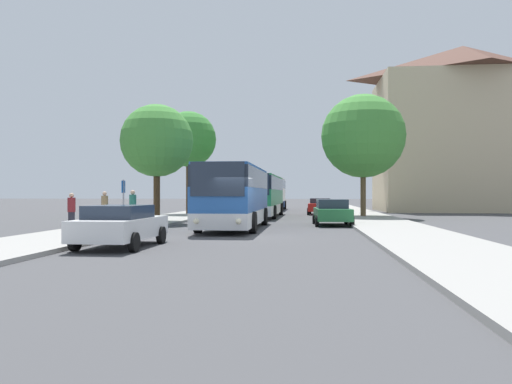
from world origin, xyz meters
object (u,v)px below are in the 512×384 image
at_px(bus_stop_sign, 123,198).
at_px(bus_front, 235,196).
at_px(bus_rear, 272,193).
at_px(parked_car_right_near, 332,212).
at_px(pedestrian_waiting_near, 133,208).
at_px(tree_left_far, 157,141).
at_px(tree_right_near, 363,136).
at_px(pedestrian_walking_back, 71,211).
at_px(pedestrian_waiting_far, 105,208).
at_px(tree_left_near, 188,139).
at_px(parked_car_right_far, 320,206).
at_px(parked_car_left_curb, 121,225).
at_px(bus_middle, 262,195).

bearing_deg(bus_stop_sign, bus_front, 17.85).
relative_size(bus_rear, parked_car_right_near, 2.45).
distance_m(bus_rear, pedestrian_waiting_near, 30.20).
distance_m(bus_rear, parked_car_right_near, 26.50).
bearing_deg(parked_car_right_near, tree_left_far, -7.32).
xyz_separation_m(bus_rear, tree_right_near, (7.97, -16.94, 4.26)).
height_order(pedestrian_waiting_near, tree_left_far, tree_left_far).
bearing_deg(pedestrian_walking_back, pedestrian_waiting_far, 140.89).
distance_m(bus_front, tree_left_near, 16.96).
bearing_deg(tree_left_near, parked_car_right_far, 15.91).
distance_m(pedestrian_walking_back, tree_left_far, 8.64).
relative_size(pedestrian_waiting_near, tree_right_near, 0.20).
relative_size(bus_rear, pedestrian_walking_back, 6.30).
xyz_separation_m(parked_car_right_near, pedestrian_waiting_near, (-10.45, -3.77, 0.32)).
distance_m(parked_car_right_near, pedestrian_waiting_far, 12.71).
xyz_separation_m(parked_car_right_far, tree_left_near, (-11.00, -3.13, 5.58)).
bearing_deg(pedestrian_walking_back, parked_car_left_curb, -1.01).
bearing_deg(parked_car_right_near, bus_front, 30.09).
relative_size(parked_car_right_near, pedestrian_waiting_near, 2.36).
relative_size(bus_rear, pedestrian_waiting_near, 5.78).
height_order(tree_left_far, tree_right_near, tree_right_near).
relative_size(tree_left_near, tree_right_near, 0.94).
bearing_deg(bus_middle, tree_left_far, -121.27).
xyz_separation_m(bus_middle, parked_car_right_far, (4.70, 5.13, -0.96)).
bearing_deg(tree_left_near, parked_car_left_curb, -81.89).
height_order(bus_rear, tree_left_far, tree_left_far).
relative_size(bus_stop_sign, pedestrian_waiting_near, 1.27).
relative_size(bus_middle, tree_right_near, 1.32).
bearing_deg(tree_left_far, tree_left_near, 93.28).
relative_size(bus_front, tree_left_near, 1.20).
xyz_separation_m(bus_rear, parked_car_right_far, (4.96, -10.96, -1.10)).
bearing_deg(pedestrian_waiting_near, pedestrian_waiting_far, -171.37).
relative_size(parked_car_right_far, tree_right_near, 0.52).
distance_m(pedestrian_waiting_near, tree_left_near, 16.51).
height_order(parked_car_right_near, tree_left_far, tree_left_far).
xyz_separation_m(parked_car_left_curb, parked_car_right_near, (7.75, 12.52, 0.02)).
bearing_deg(bus_stop_sign, parked_car_right_far, 62.84).
xyz_separation_m(parked_car_right_near, tree_right_near, (2.78, 9.02, 5.34)).
height_order(parked_car_right_far, pedestrian_walking_back, pedestrian_walking_back).
distance_m(bus_middle, bus_stop_sign, 15.87).
relative_size(bus_rear, bus_stop_sign, 4.54).
bearing_deg(bus_stop_sign, tree_left_near, 92.51).
distance_m(bus_front, pedestrian_walking_back, 7.98).
distance_m(pedestrian_waiting_near, tree_left_far, 6.15).
xyz_separation_m(pedestrian_waiting_near, pedestrian_waiting_far, (-1.98, 1.12, -0.04)).
height_order(tree_left_near, tree_right_near, tree_right_near).
bearing_deg(bus_middle, tree_right_near, -5.16).
distance_m(parked_car_right_far, tree_left_far, 18.00).
relative_size(pedestrian_walking_back, tree_right_near, 0.19).
height_order(parked_car_right_near, bus_stop_sign, bus_stop_sign).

